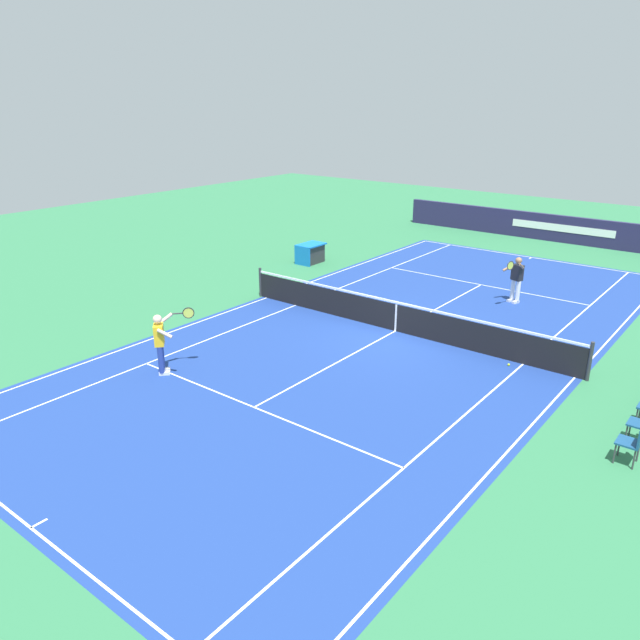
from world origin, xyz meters
name	(u,v)px	position (x,y,z in m)	size (l,w,h in m)	color
ground_plane	(395,331)	(0.00, 0.00, 0.00)	(60.00, 60.00, 0.00)	#2D7247
court_slab	(395,331)	(0.00, 0.00, 0.00)	(24.20, 11.40, 0.00)	navy
court_line_markings	(395,331)	(0.00, 0.00, 0.00)	(23.85, 11.05, 0.01)	white
tennis_net	(396,316)	(0.00, 0.00, 0.49)	(0.10, 11.70, 1.08)	#2D2D33
stadium_barrier	(562,229)	(-15.90, 0.00, 0.67)	(0.26, 17.00, 1.34)	#231E47
tennis_player_near	(161,341)	(6.48, -3.25, 0.93)	(1.15, 0.75, 1.70)	navy
tennis_player_far	(516,277)	(-5.08, 1.83, 0.93)	(1.18, 0.74, 1.70)	white
tennis_ball	(509,365)	(0.36, 3.84, 0.03)	(0.07, 0.07, 0.07)	#CCE01E
spectator_chair_6	(633,441)	(3.46, 7.60, 0.52)	(0.44, 0.44, 0.88)	#38383D
equipment_cart_tarped	(310,253)	(-4.89, -7.39, 0.44)	(1.25, 0.84, 0.85)	#2D2D33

